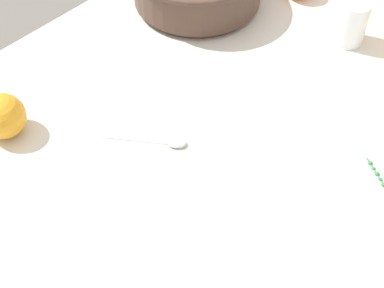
{
  "coord_description": "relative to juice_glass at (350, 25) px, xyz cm",
  "views": [
    {
      "loc": [
        -41.84,
        -30.1,
        64.76
      ],
      "look_at": [
        -3.72,
        3.98,
        5.15
      ],
      "focal_mm": 49.8,
      "sensor_mm": 36.0,
      "label": 1
    }
  ],
  "objects": [
    {
      "name": "spoon",
      "position": [
        -42.79,
        8.73,
        -3.28
      ],
      "size": [
        8.92,
        12.32,
        1.0
      ],
      "color": "silver",
      "rests_on": "ground_plane"
    },
    {
      "name": "loose_orange_2",
      "position": [
        -57.46,
        28.74,
        -0.02
      ],
      "size": [
        7.41,
        7.41,
        7.41
      ],
      "primitive_type": "sphere",
      "color": "orange",
      "rests_on": "ground_plane"
    },
    {
      "name": "ground_plane",
      "position": [
        -39.0,
        -2.36,
        -5.22
      ],
      "size": [
        113.97,
        98.95,
        3.0
      ],
      "primitive_type": "cube",
      "color": "silver"
    },
    {
      "name": "herb_sprig_1",
      "position": [
        -25.15,
        -20.68,
        -3.45
      ],
      "size": [
        3.79,
        5.63,
        0.87
      ],
      "color": "#337941",
      "rests_on": "ground_plane"
    },
    {
      "name": "juice_glass",
      "position": [
        0.0,
        0.0,
        0.0
      ],
      "size": [
        6.21,
        6.21,
        8.68
      ],
      "color": "white",
      "rests_on": "ground_plane"
    }
  ]
}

